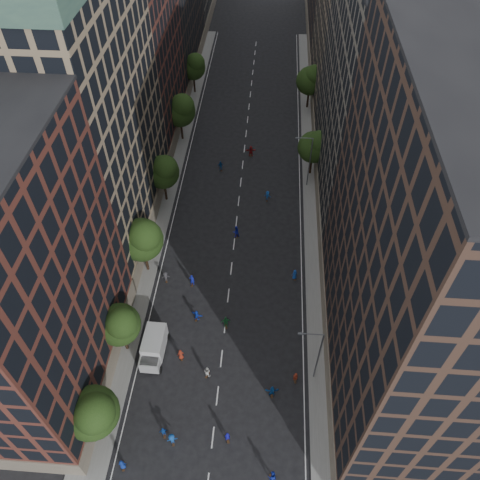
{
  "coord_description": "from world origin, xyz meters",
  "views": [
    {
      "loc": [
        4.08,
        -12.78,
        49.37
      ],
      "look_at": [
        0.93,
        30.48,
        2.0
      ],
      "focal_mm": 35.0,
      "sensor_mm": 36.0,
      "label": 1
    }
  ],
  "objects": [
    {
      "name": "tree_right_a",
      "position": [
        11.38,
        47.85,
        5.63
      ],
      "size": [
        5.0,
        5.0,
        8.39
      ],
      "color": "black",
      "rests_on": "ground"
    },
    {
      "name": "skater_3",
      "position": [
        -4.02,
        3.72,
        0.85
      ],
      "size": [
        1.23,
        0.93,
        1.69
      ],
      "primitive_type": "imported",
      "rotation": [
        0.0,
        0.0,
        3.45
      ],
      "color": "#1346A1",
      "rests_on": "ground"
    },
    {
      "name": "tree_left_3",
      "position": [
        -11.02,
        39.85,
        5.82
      ],
      "size": [
        5.0,
        5.0,
        8.58
      ],
      "color": "black",
      "rests_on": "ground"
    },
    {
      "name": "skater_17",
      "position": [
        1.22,
        52.0,
        0.96
      ],
      "size": [
        1.85,
        0.8,
        1.93
      ],
      "primitive_type": "imported",
      "rotation": [
        0.0,
        0.0,
        3.27
      ],
      "color": "maroon",
      "rests_on": "ground"
    },
    {
      "name": "skater_9",
      "position": [
        -8.42,
        24.31,
        0.79
      ],
      "size": [
        1.14,
        0.84,
        1.57
      ],
      "primitive_type": "imported",
      "rotation": [
        0.0,
        0.0,
        3.41
      ],
      "color": "#3B3A3E",
      "rests_on": "ground"
    },
    {
      "name": "skater_11",
      "position": [
        -3.54,
        18.65,
        0.8
      ],
      "size": [
        1.55,
        1.0,
        1.6
      ],
      "primitive_type": "imported",
      "rotation": [
        0.0,
        0.0,
        2.75
      ],
      "color": "#1639BA",
      "rests_on": "ground"
    },
    {
      "name": "skater_7",
      "position": [
        8.5,
        11.45,
        0.77
      ],
      "size": [
        0.59,
        0.42,
        1.54
      ],
      "primitive_type": "imported",
      "rotation": [
        0.0,
        0.0,
        3.24
      ],
      "color": "maroon",
      "rests_on": "ground"
    },
    {
      "name": "streetlamp_near",
      "position": [
        10.37,
        12.0,
        5.17
      ],
      "size": [
        2.64,
        0.22,
        9.06
      ],
      "color": "#595B60",
      "rests_on": "ground"
    },
    {
      "name": "bldg_right_b",
      "position": [
        19.0,
        44.0,
        16.5
      ],
      "size": [
        14.0,
        28.0,
        33.0
      ],
      "primitive_type": "cube",
      "color": "#5D574C",
      "rests_on": "ground"
    },
    {
      "name": "cargo_van",
      "position": [
        -7.8,
        13.61,
        1.47
      ],
      "size": [
        2.57,
        5.3,
        2.79
      ],
      "rotation": [
        0.0,
        0.0,
        -0.02
      ],
      "color": "silver",
      "rests_on": "ground"
    },
    {
      "name": "skater_1",
      "position": [
        1.54,
        4.39,
        0.81
      ],
      "size": [
        0.7,
        0.59,
        1.63
      ],
      "primitive_type": "imported",
      "rotation": [
        0.0,
        0.0,
        3.53
      ],
      "color": "#13139A",
      "rests_on": "ground"
    },
    {
      "name": "tree_right_b",
      "position": [
        11.39,
        67.85,
        5.96
      ],
      "size": [
        5.2,
        5.2,
        8.83
      ],
      "color": "black",
      "rests_on": "ground"
    },
    {
      "name": "skater_14",
      "position": [
        0.17,
        32.96,
        0.96
      ],
      "size": [
        1.14,
        1.03,
        1.93
      ],
      "primitive_type": "imported",
      "rotation": [
        0.0,
        0.0,
        3.53
      ],
      "color": "#161EB2",
      "rests_on": "ground"
    },
    {
      "name": "skater_2",
      "position": [
        6.16,
        1.0,
        0.88
      ],
      "size": [
        1.02,
        0.9,
        1.76
      ],
      "primitive_type": "imported",
      "rotation": [
        0.0,
        0.0,
        3.46
      ],
      "color": "#13269E",
      "rests_on": "ground"
    },
    {
      "name": "tree_left_4",
      "position": [
        -11.0,
        55.84,
        6.1
      ],
      "size": [
        5.4,
        5.4,
        9.08
      ],
      "color": "black",
      "rests_on": "ground"
    },
    {
      "name": "tree_left_2",
      "position": [
        -10.99,
        25.83,
        6.36
      ],
      "size": [
        5.6,
        5.6,
        9.45
      ],
      "color": "black",
      "rests_on": "ground"
    },
    {
      "name": "skater_8",
      "position": [
        -1.37,
        11.33,
        0.8
      ],
      "size": [
        0.94,
        0.84,
        1.59
      ],
      "primitive_type": "imported",
      "rotation": [
        0.0,
        0.0,
        2.78
      ],
      "color": "silver",
      "rests_on": "ground"
    },
    {
      "name": "skater_0",
      "position": [
        -8.5,
        1.0,
        0.75
      ],
      "size": [
        0.82,
        0.62,
        1.5
      ],
      "primitive_type": "imported",
      "rotation": [
        0.0,
        0.0,
        3.34
      ],
      "color": "navy",
      "rests_on": "ground"
    },
    {
      "name": "skater_4",
      "position": [
        -5.04,
        4.44,
        0.75
      ],
      "size": [
        0.94,
        0.57,
        1.5
      ],
      "primitive_type": "imported",
      "rotation": [
        0.0,
        0.0,
        3.39
      ],
      "color": "#1446A9",
      "rests_on": "ground"
    },
    {
      "name": "streetlamp_far",
      "position": [
        10.37,
        45.0,
        5.17
      ],
      "size": [
        2.64,
        0.22,
        9.06
      ],
      "color": "#595B60",
      "rests_on": "ground"
    },
    {
      "name": "skater_6",
      "position": [
        -4.66,
        13.22,
        0.79
      ],
      "size": [
        0.9,
        0.74,
        1.59
      ],
      "primitive_type": "imported",
      "rotation": [
        0.0,
        0.0,
        3.49
      ],
      "color": "maroon",
      "rests_on": "ground"
    },
    {
      "name": "bldg_left_a",
      "position": [
        -19.0,
        11.0,
        15.0
      ],
      "size": [
        14.0,
        22.0,
        30.0
      ],
      "primitive_type": "cube",
      "color": "#552920",
      "rests_on": "ground"
    },
    {
      "name": "tree_left_5",
      "position": [
        -11.02,
        71.86,
        5.68
      ],
      "size": [
        4.8,
        4.8,
        8.33
      ],
      "color": "black",
      "rests_on": "ground"
    },
    {
      "name": "bldg_left_b",
      "position": [
        -19.0,
        35.0,
        17.0
      ],
      "size": [
        14.0,
        26.0,
        34.0
      ],
      "primitive_type": "cube",
      "color": "#89745A",
      "rests_on": "ground"
    },
    {
      "name": "tree_left_0",
      "position": [
        -11.01,
        3.85,
        5.96
      ],
      "size": [
        5.2,
        5.2,
        8.83
      ],
      "color": "black",
      "rests_on": "ground"
    },
    {
      "name": "skater_12",
      "position": [
        8.5,
        25.94,
        0.78
      ],
      "size": [
        0.87,
        0.7,
        1.55
      ],
      "primitive_type": "imported",
      "rotation": [
        0.0,
        0.0,
        3.45
      ],
      "color": "#1340A2",
      "rests_on": "ground"
    },
    {
      "name": "skater_10",
      "position": [
        0.14,
        17.88,
        0.95
      ],
      "size": [
        1.18,
        0.67,
        1.9
      ],
      "primitive_type": "imported",
      "rotation": [
        0.0,
        0.0,
        3.33
      ],
      "color": "#217039",
      "rests_on": "ground"
    },
    {
      "name": "skater_15",
      "position": [
        4.42,
        41.07,
        0.83
      ],
      "size": [
        1.18,
        0.83,
        1.67
      ],
      "primitive_type": "imported",
      "rotation": [
        0.0,
        0.0,
        2.93
      ],
      "color": "#124198",
      "rests_on": "ground"
    },
    {
      "name": "skater_16",
      "position": [
        -3.52,
        47.82,
        0.85
      ],
      "size": [
        1.07,
        0.75,
        1.69
      ],
      "primitive_type": "imported",
      "rotation": [
        0.0,
        0.0,
        3.51
      ],
      "color": "#134C9E",
      "rests_on": "ground"
    },
    {
      "name": "bldg_left_c",
      "position": [
        -19.0,
        58.0,
        14.0
      ],
      "size": [
        14.0,
        20.0,
        28.0
      ],
      "primitive_type": "cube",
      "color": "#552920",
      "rests_on": "ground"
    },
    {
      "name": "skater_13",
      "position": [
        -4.88,
        23.91,
        0.93
      ],
      "size": [
        0.72,
        0.52,
        1.86
      ],
      "primitive_type": "imported",
      "rotation": [
        0.0,
        0.0,
        3.04
      ],
      "color": "#121B92",
      "rests_on": "ground"
    },
    {
      "name": "tree_left_1",
      "position": [
        -11.02,
        13.86,
        5.55
      ],
      "size": [
        4.8,
        4.8,
        8.21
      ],
      "color": "black",
      "rests_on": "ground"
    },
    {
      "name": "bldg_right_c",
      "position": [
        19.0,
        71.0,
        17.5
      ],
      "size": [
        14.0,
        26.0,
        35.0
      ],
      "primitive_type": "cube",
      "color": "#89745A",
      "rests_on": "ground"
    },
    {
      "name": "skater_5",
      "position": [
        5.94,
        9.55,
        0.82
      ],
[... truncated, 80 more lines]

